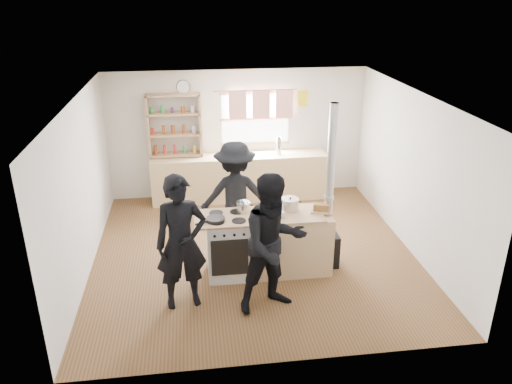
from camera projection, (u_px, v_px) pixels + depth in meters
ground at (254, 253)px, 7.96m from camera, size 5.00×5.00×0.01m
back_counter at (239, 177)px, 9.81m from camera, size 3.40×0.55×0.90m
shelving_unit at (175, 125)px, 9.36m from camera, size 1.00×0.28×1.20m
thermos at (279, 146)px, 9.67m from camera, size 0.10×0.10×0.33m
cooking_island at (269, 243)px, 7.29m from camera, size 1.97×0.64×0.93m
skillet_greens at (216, 219)px, 6.91m from camera, size 0.34×0.34×0.05m
roast_tray at (270, 214)px, 7.03m from camera, size 0.41×0.34×0.08m
stockpot_stove at (243, 207)px, 7.18m from camera, size 0.20×0.20×0.17m
stockpot_counter at (290, 204)px, 7.23m from camera, size 0.26×0.26×0.20m
bread_board at (321, 208)px, 7.19m from camera, size 0.33×0.28×0.12m
flue_heater at (327, 226)px, 7.40m from camera, size 0.35×0.35×2.50m
person_near_left at (181, 243)px, 6.37m from camera, size 0.73×0.54×1.83m
person_near_right at (274, 244)px, 6.30m from camera, size 1.08×0.95×1.87m
person_far at (235, 195)px, 7.90m from camera, size 1.14×0.67×1.76m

